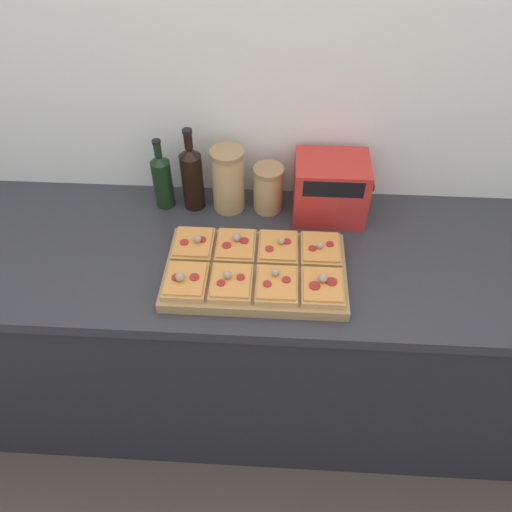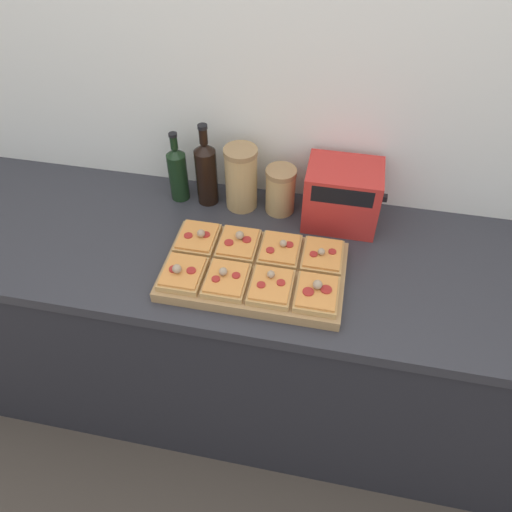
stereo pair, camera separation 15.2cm
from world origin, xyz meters
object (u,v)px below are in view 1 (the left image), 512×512
object	(u,v)px
grain_jar_short	(268,189)
wine_bottle	(192,176)
toaster_oven	(330,188)
cutting_board	(255,272)
grain_jar_tall	(228,180)
olive_oil_bottle	(162,180)

from	to	relation	value
grain_jar_short	wine_bottle	bearing A→B (deg)	-180.00
grain_jar_short	toaster_oven	xyz separation A→B (m)	(0.21, -0.02, 0.02)
toaster_oven	cutting_board	bearing A→B (deg)	-126.79
grain_jar_short	toaster_oven	bearing A→B (deg)	-4.50
wine_bottle	toaster_oven	bearing A→B (deg)	-2.01
grain_jar_tall	cutting_board	bearing A→B (deg)	-71.19
wine_bottle	grain_jar_tall	size ratio (longest dim) A/B	1.32
cutting_board	toaster_oven	world-z (taller)	toaster_oven
olive_oil_bottle	grain_jar_short	bearing A→B (deg)	0.00
cutting_board	grain_jar_tall	world-z (taller)	grain_jar_tall
grain_jar_tall	grain_jar_short	size ratio (longest dim) A/B	1.37
grain_jar_short	toaster_oven	distance (m)	0.21
grain_jar_tall	grain_jar_short	xyz separation A→B (m)	(0.14, 0.00, -0.03)
olive_oil_bottle	grain_jar_tall	distance (m)	0.23
cutting_board	grain_jar_tall	size ratio (longest dim) A/B	2.38
olive_oil_bottle	toaster_oven	size ratio (longest dim) A/B	0.99
cutting_board	grain_jar_tall	bearing A→B (deg)	108.81
toaster_oven	grain_jar_tall	bearing A→B (deg)	177.28
grain_jar_short	olive_oil_bottle	bearing A→B (deg)	180.00
cutting_board	toaster_oven	size ratio (longest dim) A/B	2.06
olive_oil_bottle	grain_jar_short	world-z (taller)	olive_oil_bottle
wine_bottle	grain_jar_short	size ratio (longest dim) A/B	1.81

